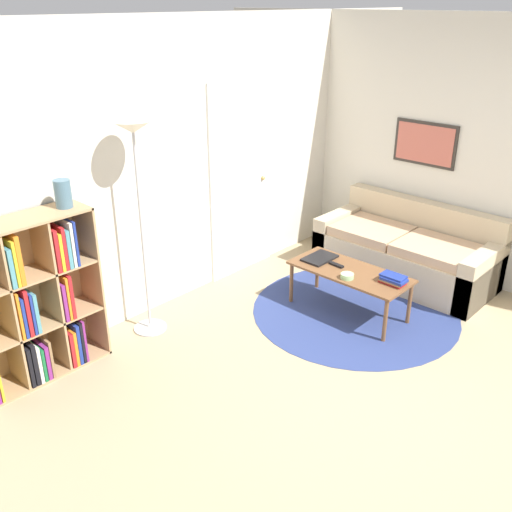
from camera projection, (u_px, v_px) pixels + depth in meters
name	position (u px, v px, depth m)	size (l,w,h in m)	color
ground_plane	(418.00, 416.00, 4.04)	(14.00, 14.00, 0.00)	tan
wall_back	(172.00, 169.00, 5.18)	(7.66, 0.11, 2.60)	silver
wall_right	(430.00, 147.00, 5.89)	(0.08, 5.62, 2.60)	silver
rug	(355.00, 311.00, 5.39)	(1.93, 1.93, 0.01)	navy
bookshelf	(24.00, 306.00, 4.23)	(1.07, 0.34, 1.28)	tan
floor_lamp	(135.00, 158.00, 4.47)	(0.33, 0.33, 1.86)	#B7B7BC
couch	(408.00, 252.00, 5.99)	(0.84, 1.80, 0.76)	#CCB793
coffee_table	(350.00, 275.00, 5.23)	(0.49, 1.12, 0.43)	brown
laptop	(320.00, 258.00, 5.44)	(0.33, 0.22, 0.02)	black
bowl	(347.00, 276.00, 5.06)	(0.12, 0.12, 0.04)	#9ED193
book_stack_on_table	(393.00, 280.00, 4.96)	(0.15, 0.23, 0.08)	#B21E23
remote	(336.00, 265.00, 5.30)	(0.05, 0.15, 0.02)	black
vase_on_shelf	(63.00, 194.00, 4.20)	(0.12, 0.12, 0.21)	slate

